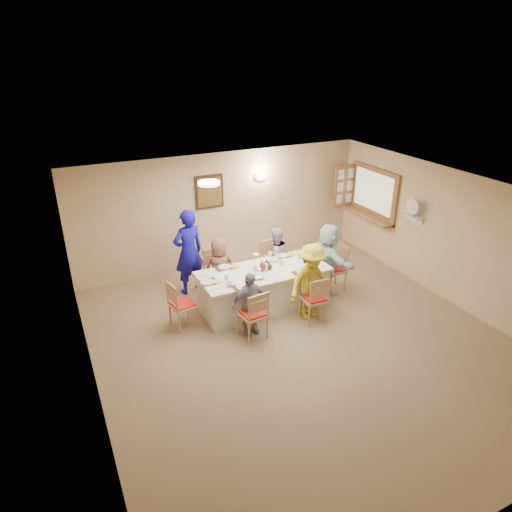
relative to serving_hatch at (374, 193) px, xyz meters
name	(u,v)px	position (x,y,z in m)	size (l,w,h in m)	color
ground	(303,343)	(-3.21, -2.40, -1.50)	(7.00, 7.00, 0.00)	#9C8265
room_walls	(308,261)	(-3.21, -2.40, 0.01)	(7.00, 7.00, 7.00)	tan
wall_picture	(209,192)	(-3.51, 1.06, 0.20)	(0.62, 0.05, 0.72)	#3F2316
wall_sconce	(261,176)	(-2.31, 1.04, 0.40)	(0.26, 0.09, 0.18)	white
ceiling_light	(209,183)	(-4.21, -0.90, 0.97)	(0.36, 0.36, 0.05)	white
serving_hatch	(374,193)	(0.00, 0.00, 0.00)	(0.06, 1.50, 1.15)	#905D34
hatch_sill	(367,216)	(-0.12, 0.00, -0.53)	(0.30, 1.50, 0.05)	#905D34
shutter_door	(344,186)	(-0.26, 0.76, 0.00)	(0.55, 0.04, 1.00)	#905D34
fan_shelf	(414,216)	(-0.08, -1.35, -0.10)	(0.22, 0.36, 0.03)	white
desk_fan	(414,210)	(-0.11, -1.35, 0.05)	(0.30, 0.30, 0.28)	#A5A5A8
dining_table	(263,288)	(-3.28, -1.06, -1.12)	(2.41, 1.02, 0.76)	white
chair_back_left	(218,273)	(-3.88, -0.26, -1.04)	(0.45, 0.45, 0.93)	tan
chair_back_right	(272,263)	(-2.68, -0.26, -1.05)	(0.43, 0.43, 0.89)	tan
chair_front_left	(253,313)	(-3.88, -1.86, -1.05)	(0.43, 0.43, 0.90)	tan
chair_front_right	(314,298)	(-2.68, -1.86, -1.05)	(0.43, 0.43, 0.90)	tan
chair_left_end	(183,304)	(-4.83, -1.06, -1.05)	(0.43, 0.43, 0.89)	tan
chair_right_end	(333,268)	(-1.73, -1.06, -1.03)	(0.45, 0.45, 0.95)	tan
diner_back_left	(220,269)	(-3.88, -0.38, -0.88)	(0.65, 0.47, 1.24)	brown
diner_back_right	(275,257)	(-2.68, -0.38, -0.87)	(0.66, 0.54, 1.25)	#A9A8B8
diner_front_left	(250,304)	(-3.88, -1.74, -0.93)	(0.69, 0.34, 1.15)	#9898A2
diner_front_right	(311,282)	(-2.68, -1.74, -0.79)	(1.00, 0.68, 1.42)	gold
diner_right_end	(328,258)	(-1.86, -1.06, -0.79)	(0.53, 1.36, 1.43)	silver
caregiver	(189,252)	(-4.33, 0.09, -0.63)	(0.70, 0.53, 1.73)	#1712A0
placemat_fl	(243,287)	(-3.88, -1.48, -0.74)	(0.36, 0.27, 0.01)	#472B19
plate_fl	(243,286)	(-3.88, -1.48, -0.73)	(0.25, 0.25, 0.02)	white
napkin_fl	(254,286)	(-3.70, -1.53, -0.73)	(0.15, 0.15, 0.01)	yellow
placemat_fr	(304,273)	(-2.68, -1.48, -0.74)	(0.37, 0.27, 0.01)	#472B19
plate_fr	(304,273)	(-2.68, -1.48, -0.73)	(0.24, 0.24, 0.02)	white
napkin_fr	(314,272)	(-2.50, -1.53, -0.73)	(0.14, 0.14, 0.01)	yellow
placemat_bl	(224,267)	(-3.88, -0.64, -0.74)	(0.37, 0.27, 0.01)	#472B19
plate_bl	(224,267)	(-3.88, -0.64, -0.73)	(0.23, 0.23, 0.01)	white
napkin_bl	(234,266)	(-3.70, -0.69, -0.73)	(0.15, 0.15, 0.01)	yellow
placemat_br	(281,256)	(-2.68, -0.64, -0.74)	(0.37, 0.28, 0.01)	#472B19
plate_br	(281,255)	(-2.68, -0.64, -0.73)	(0.26, 0.26, 0.02)	white
napkin_br	(291,255)	(-2.50, -0.69, -0.73)	(0.15, 0.15, 0.01)	yellow
placemat_le	(207,282)	(-4.38, -1.06, -0.74)	(0.37, 0.27, 0.01)	#472B19
plate_le	(207,282)	(-4.38, -1.06, -0.73)	(0.24, 0.24, 0.02)	white
napkin_le	(218,281)	(-4.20, -1.11, -0.73)	(0.15, 0.15, 0.01)	yellow
placemat_re	(316,259)	(-2.16, -1.06, -0.74)	(0.33, 0.25, 0.01)	#472B19
plate_re	(316,258)	(-2.16, -1.06, -0.73)	(0.24, 0.24, 0.01)	white
napkin_re	(325,258)	(-1.98, -1.11, -0.73)	(0.15, 0.15, 0.01)	yellow
teacup_a	(229,284)	(-4.09, -1.35, -0.70)	(0.13, 0.13, 0.09)	white
teacup_b	(270,254)	(-2.89, -0.56, -0.70)	(0.10, 0.10, 0.09)	white
bowl_a	(258,277)	(-3.51, -1.29, -0.71)	(0.27, 0.27, 0.06)	white
bowl_b	(274,260)	(-2.93, -0.78, -0.71)	(0.20, 0.20, 0.06)	white
condiment_ketchup	(262,266)	(-3.33, -1.07, -0.63)	(0.10, 0.10, 0.22)	#B70F24
condiment_brown	(266,264)	(-3.21, -1.02, -0.64)	(0.12, 0.12, 0.21)	#3A250F
condiment_malt	(269,265)	(-3.17, -1.06, -0.66)	(0.15, 0.15, 0.15)	#3A250F
drinking_glass	(255,268)	(-3.43, -1.01, -0.68)	(0.07, 0.07, 0.11)	silver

